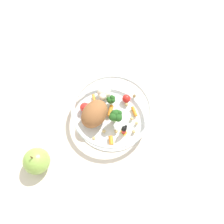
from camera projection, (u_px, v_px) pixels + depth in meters
name	position (u px, v px, depth m)	size (l,w,h in m)	color
ground_plane	(119.00, 118.00, 0.71)	(2.40, 2.40, 0.00)	silver
food_container	(108.00, 111.00, 0.68)	(0.24, 0.24, 0.08)	white
loose_apple	(37.00, 161.00, 0.62)	(0.07, 0.07, 0.08)	#8CB74C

